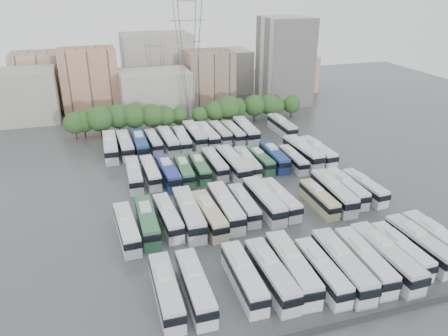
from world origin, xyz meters
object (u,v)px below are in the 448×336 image
object	(u,v)px
bus_r0_s1	(166,290)
bus_r1_s11	(333,192)
bus_r1_s1	(147,221)
bus_r2_s4	(184,170)
bus_r0_s12	(419,244)
bus_r3_s3	(153,142)
bus_r3_s6	(195,135)
bus_r0_s4	(244,276)
bus_r1_s5	(226,207)
bus_r2_s11	(293,159)
bus_r0_s6	(292,267)
bus_r3_s1	(125,145)
bus_r1_s7	(264,200)
bus_r2_s12	(303,152)
bus_r0_s2	(195,286)
bus_r2_s7	(233,164)
bus_r2_s1	(134,174)
bus_r1_s4	(209,215)
bus_r2_s6	(215,163)
bus_r3_s2	(140,144)
bus_r3_s13	(282,126)
bus_r3_s0	(110,146)
bus_r1_s6	(244,204)
apartment_tower	(285,61)
bus_r0_s11	(401,250)
electricity_pylon	(188,51)
bus_r2_s8	(247,163)
bus_r3_s4	(168,141)
bus_r1_s13	(364,187)
bus_r1_s12	(346,188)
bus_r1_s10	(319,198)
bus_r0_s5	(271,274)
bus_r3_s7	(207,135)
bus_r0_s8	(342,265)
bus_r0_s10	(386,257)
bus_r3_s10	(246,130)
bus_r0_s9	(364,260)
bus_r1_s8	(280,199)
bus_r2_s10	(274,157)
bus_r2_s13	(317,152)
bus_r0_s7	(322,271)
bus_r0_s13	(437,240)
bus_r2_s3	(168,172)
bus_r3_s8	(220,133)
bus_r2_s5	(199,168)
bus_r2_s9	(260,159)
bus_r1_s0	(127,228)

from	to	relation	value
bus_r0_s1	bus_r1_s11	bearing A→B (deg)	27.95
bus_r1_s1	bus_r2_s4	xyz separation A→B (m)	(9.83, 17.51, -0.15)
bus_r0_s12	bus_r3_s3	world-z (taller)	bus_r0_s12
bus_r3_s6	bus_r0_s12	bearing A→B (deg)	-71.71
bus_r0_s4	bus_r1_s5	xyz separation A→B (m)	(3.26, 18.05, 0.14)
bus_r0_s4	bus_r2_s11	distance (m)	41.27
bus_r0_s6	bus_r3_s1	distance (m)	55.34
bus_r1_s7	bus_r2_s12	bearing A→B (deg)	45.90
bus_r1_s5	bus_r2_s4	world-z (taller)	bus_r1_s5
bus_r0_s2	bus_r2_s7	size ratio (longest dim) A/B	0.90
bus_r2_s1	bus_r3_s3	size ratio (longest dim) A/B	1.08
bus_r1_s4	bus_r2_s6	xyz separation A→B (m)	(6.73, 19.91, -0.07)
bus_r3_s2	bus_r3_s13	size ratio (longest dim) A/B	0.99
bus_r2_s6	bus_r3_s0	world-z (taller)	bus_r3_s0
bus_r0_s4	bus_r1_s6	bearing A→B (deg)	70.98
apartment_tower	bus_r0_s11	distance (m)	85.11
electricity_pylon	bus_r2_s8	size ratio (longest dim) A/B	2.83
bus_r2_s1	bus_r3_s4	bearing A→B (deg)	60.93
bus_r1_s13	bus_r2_s4	bearing A→B (deg)	147.20
bus_r1_s12	bus_r3_s2	size ratio (longest dim) A/B	0.94
bus_r0_s2	bus_r1_s10	distance (m)	31.07
bus_r2_s7	bus_r3_s1	xyz separation A→B (m)	(-19.90, 17.92, -0.14)
electricity_pylon	bus_r1_s5	size ratio (longest dim) A/B	2.58
bus_r0_s5	bus_r1_s5	world-z (taller)	bus_r1_s5
bus_r1_s5	bus_r2_s4	distance (m)	17.39
bus_r0_s1	bus_r3_s7	bearing A→B (deg)	70.23
bus_r1_s7	bus_r2_s4	distance (m)	19.76
bus_r1_s6	bus_r1_s10	bearing A→B (deg)	-6.74
bus_r0_s2	bus_r0_s8	xyz separation A→B (m)	(19.64, -1.85, 0.17)
bus_r0_s10	bus_r2_s8	size ratio (longest dim) A/B	1.13
bus_r0_s5	bus_r1_s7	size ratio (longest dim) A/B	0.97
bus_r3_s13	bus_r0_s5	bearing A→B (deg)	-116.08
bus_r1_s12	bus_r3_s10	size ratio (longest dim) A/B	0.88
bus_r0_s9	bus_r2_s12	bearing A→B (deg)	78.18
bus_r1_s1	bus_r2_s7	distance (m)	26.17
bus_r0_s2	bus_r1_s13	size ratio (longest dim) A/B	1.07
bus_r1_s8	bus_r2_s10	bearing A→B (deg)	66.75
bus_r0_s1	bus_r2_s13	world-z (taller)	bus_r2_s13
bus_r0_s7	bus_r0_s13	bearing A→B (deg)	4.42
bus_r2_s3	bus_r2_s1	bearing A→B (deg)	167.74
bus_r0_s7	bus_r3_s8	xyz separation A→B (m)	(3.20, 56.48, -0.06)
bus_r0_s2	bus_r3_s0	xyz separation A→B (m)	(-6.68, 52.13, 0.19)
bus_r0_s7	bus_r1_s13	distance (m)	28.04
bus_r2_s8	bus_r3_s10	size ratio (longest dim) A/B	0.88
bus_r2_s10	bus_r3_s6	xyz separation A→B (m)	(-12.95, 18.08, 0.19)
bus_r0_s7	bus_r3_s7	world-z (taller)	bus_r3_s7
bus_r0_s7	bus_r0_s10	world-z (taller)	bus_r0_s10
bus_r0_s4	bus_r2_s5	xyz separation A→B (m)	(3.29, 35.64, -0.18)
bus_r0_s13	bus_r2_s9	size ratio (longest dim) A/B	1.17
bus_r1_s0	bus_r1_s12	xyz separation A→B (m)	(39.57, 2.05, -0.01)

